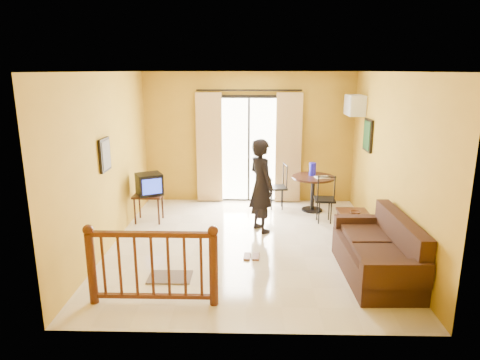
{
  "coord_description": "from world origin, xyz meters",
  "views": [
    {
      "loc": [
        0.04,
        -6.65,
        2.82
      ],
      "look_at": [
        -0.13,
        0.2,
        1.06
      ],
      "focal_mm": 32.0,
      "sensor_mm": 36.0,
      "label": 1
    }
  ],
  "objects_px": {
    "coffee_table": "(356,223)",
    "sofa": "(380,254)",
    "dining_table": "(313,184)",
    "standing_person": "(261,186)",
    "television": "(149,184)"
  },
  "relations": [
    {
      "from": "television",
      "to": "sofa",
      "type": "relative_size",
      "value": 0.32
    },
    {
      "from": "standing_person",
      "to": "coffee_table",
      "type": "bearing_deg",
      "value": -132.56
    },
    {
      "from": "sofa",
      "to": "dining_table",
      "type": "bearing_deg",
      "value": 98.98
    },
    {
      "from": "dining_table",
      "to": "sofa",
      "type": "xyz_separation_m",
      "value": [
        0.54,
        -2.91,
        -0.25
      ]
    },
    {
      "from": "television",
      "to": "standing_person",
      "type": "xyz_separation_m",
      "value": [
        2.1,
        -0.43,
        0.1
      ]
    },
    {
      "from": "television",
      "to": "standing_person",
      "type": "distance_m",
      "value": 2.15
    },
    {
      "from": "coffee_table",
      "to": "standing_person",
      "type": "distance_m",
      "value": 1.75
    },
    {
      "from": "sofa",
      "to": "standing_person",
      "type": "relative_size",
      "value": 1.1
    },
    {
      "from": "dining_table",
      "to": "coffee_table",
      "type": "bearing_deg",
      "value": -70.76
    },
    {
      "from": "coffee_table",
      "to": "sofa",
      "type": "distance_m",
      "value": 1.39
    },
    {
      "from": "dining_table",
      "to": "standing_person",
      "type": "bearing_deg",
      "value": -133.05
    },
    {
      "from": "dining_table",
      "to": "coffee_table",
      "type": "distance_m",
      "value": 1.63
    },
    {
      "from": "coffee_table",
      "to": "sofa",
      "type": "bearing_deg",
      "value": -89.71
    },
    {
      "from": "television",
      "to": "dining_table",
      "type": "relative_size",
      "value": 0.67
    },
    {
      "from": "standing_person",
      "to": "television",
      "type": "bearing_deg",
      "value": 48.25
    }
  ]
}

